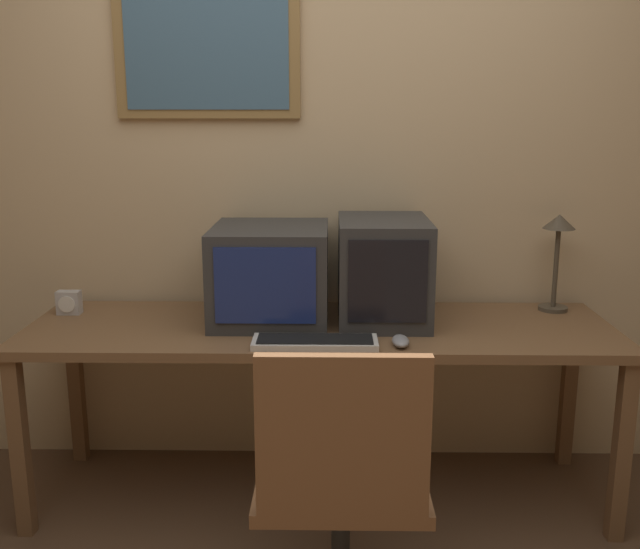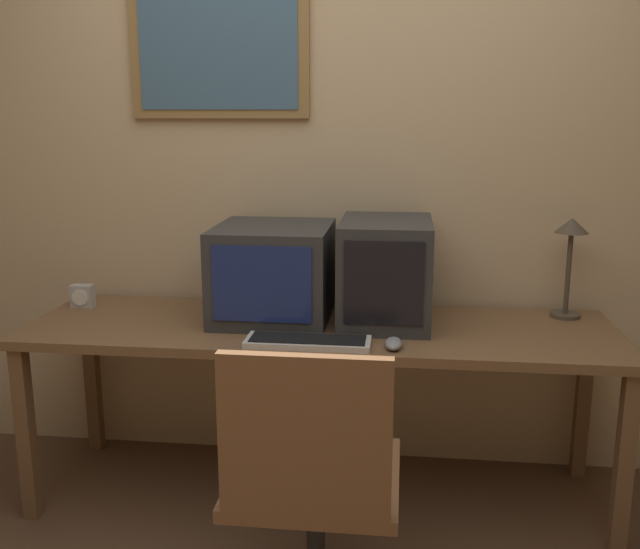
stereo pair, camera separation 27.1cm
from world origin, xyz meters
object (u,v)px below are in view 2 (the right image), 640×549
Objects in this scene: monitor_right at (385,271)px; mouse_near_keyboard at (393,344)px; desk_lamp at (570,245)px; office_chair at (313,511)px; monitor_left at (273,272)px; keyboard_main at (308,342)px; desk_clock at (82,296)px.

mouse_near_keyboard is at bearing -82.94° from monitor_right.
desk_lamp reaches higher than office_chair.
mouse_near_keyboard is at bearing -34.63° from monitor_left.
monitor_left is 1.21× the size of desk_lamp.
keyboard_main is (0.18, -0.33, -0.17)m from monitor_left.
monitor_left is at bearing -173.04° from desk_lamp.
desk_clock is at bearing 139.75° from office_chair.
monitor_right is at bearing -2.35° from desk_clock.
mouse_near_keyboard is at bearing -16.41° from desk_clock.
keyboard_main is (-0.26, -0.33, -0.19)m from monitor_right.
monitor_right is at bearing -168.88° from desk_lamp.
mouse_near_keyboard is (0.48, -0.33, -0.17)m from monitor_left.
desk_clock reaches higher than mouse_near_keyboard.
desk_clock is (-1.01, 0.38, 0.04)m from keyboard_main.
monitor_right reaches higher than office_chair.
keyboard_main is 1.13m from desk_lamp.
monitor_left reaches higher than keyboard_main.
office_chair is at bearing -101.11° from monitor_right.
office_chair is at bearing -72.91° from monitor_left.
office_chair is at bearing -111.47° from mouse_near_keyboard.
office_chair is at bearing -80.91° from keyboard_main.
office_chair reaches higher than mouse_near_keyboard.
monitor_right and desk_lamp have the same top height.
desk_lamp is (0.98, 0.47, 0.28)m from keyboard_main.
monitor_left reaches higher than office_chair.
office_chair is (-0.21, -0.54, -0.34)m from mouse_near_keyboard.
office_chair is (1.10, -0.93, -0.37)m from desk_clock.
monitor_left is 5.07× the size of desk_clock.
monitor_left is 1.05m from office_chair.
monitor_left is at bearing 118.84° from keyboard_main.
keyboard_main is at bearing 179.49° from mouse_near_keyboard.
mouse_near_keyboard reaches higher than keyboard_main.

